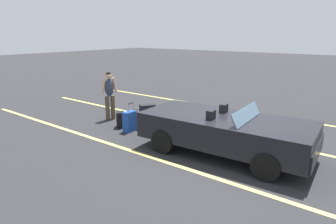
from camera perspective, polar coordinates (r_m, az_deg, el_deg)
The scene contains 10 objects.
ground_plane at distance 7.47m, azimuth 10.81°, elevation -7.91°, with size 80.00×80.00×0.00m, color #28282B.
lot_line_near at distance 6.43m, azimuth 5.54°, elevation -11.65°, with size 18.00×0.12×0.01m, color #EAE066.
lot_line_mid at distance 8.68m, azimuth 14.97°, elevation -4.86°, with size 18.00×0.12×0.01m, color #EAE066.
lot_line_far at distance 11.12m, azimuth 20.29°, elevation -0.88°, with size 18.00×0.12×0.01m, color #EAE066.
convertible_car at distance 7.19m, azimuth 12.57°, elevation -3.91°, with size 4.23×2.00×1.24m.
suitcase_large_black at distance 9.23m, azimuth -4.03°, elevation -0.75°, with size 0.51×0.55×0.74m.
suitcase_medium_bright at distance 8.91m, azimuth -7.58°, elevation -1.83°, with size 0.29×0.42×0.90m.
suitcase_small_carryon at distance 9.35m, azimuth -9.36°, elevation -1.46°, with size 0.37×0.39×0.50m.
duffel_bag at distance 10.03m, azimuth -6.36°, elevation -0.76°, with size 0.67×0.42×0.34m.
traveler_person at distance 10.12m, azimuth -11.44°, elevation 3.67°, with size 0.31×0.60×1.65m.
Camera 1 is at (2.95, -6.22, 2.90)m, focal length 30.99 mm.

